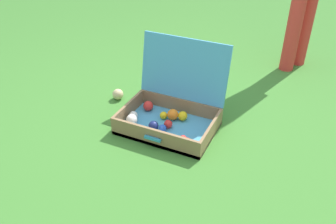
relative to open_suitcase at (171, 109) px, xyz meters
The scene contains 3 objects.
ground_plane 0.19m from the open_suitcase, 58.99° to the right, with size 16.00×16.00×0.00m, color #3D7A2D.
open_suitcase is the anchor object (origin of this frame).
stray_ball_on_grass 0.52m from the open_suitcase, 166.29° to the left, with size 0.08×0.08×0.08m, color #D1B784.
Camera 1 is at (0.74, -1.66, 1.38)m, focal length 37.81 mm.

